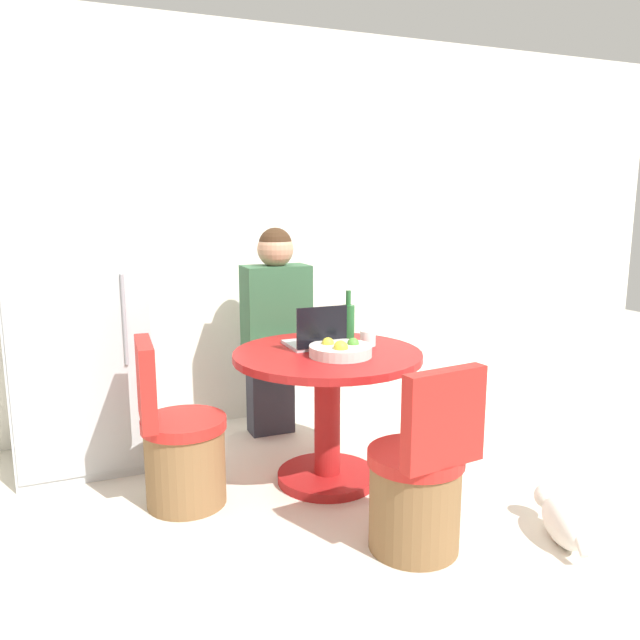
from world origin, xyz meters
The scene contains 12 objects.
ground_plane centered at (0.00, 0.00, 0.00)m, with size 12.00×12.00×0.00m, color beige.
wall_back centered at (0.00, 1.37, 1.30)m, with size 7.00×0.06×2.60m.
refrigerator centered at (-1.10, 1.00, 0.80)m, with size 0.73×0.67×1.60m.
dining_table centered at (0.09, 0.21, 0.49)m, with size 0.99×0.99×0.72m.
chair_near_camera centered at (0.18, -0.56, 0.28)m, with size 0.42×0.43×0.84m.
chair_left_side centered at (-0.68, 0.25, 0.28)m, with size 0.42×0.42×0.84m.
person_seated centered at (0.04, 0.92, 0.74)m, with size 0.40×0.37×1.33m.
laptop centered at (0.07, 0.32, 0.77)m, with size 0.28×0.26×0.23m.
fruit_bowl centered at (0.11, 0.10, 0.75)m, with size 0.32×0.32×0.10m.
coffee_cup centered at (0.34, 0.25, 0.76)m, with size 0.08×0.08×0.08m.
bottle centered at (0.27, 0.36, 0.83)m, with size 0.07×0.07×0.29m.
cat centered at (0.81, -0.74, 0.09)m, with size 0.25×0.46×0.18m.
Camera 1 is at (-1.17, -2.68, 1.50)m, focal length 35.00 mm.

